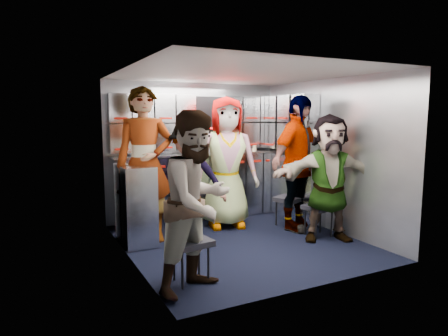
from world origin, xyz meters
name	(u,v)px	position (x,y,z in m)	size (l,w,h in m)	color
floor	(240,242)	(0.00, 0.00, 0.00)	(3.00, 3.00, 0.00)	black
wall_back	(194,151)	(0.00, 1.50, 1.05)	(2.80, 0.04, 2.10)	#8F939C
wall_left	(128,166)	(-1.40, 0.00, 1.05)	(0.04, 3.00, 2.10)	#8F939C
wall_right	(328,155)	(1.40, 0.00, 1.05)	(0.04, 3.00, 2.10)	#8F939C
ceiling	(241,74)	(0.00, 0.00, 2.10)	(2.80, 3.00, 0.02)	silver
cart_bank_back	(200,187)	(0.00, 1.29, 0.49)	(2.68, 0.38, 0.99)	#9FA5AF
cart_bank_left	(136,204)	(-1.19, 0.56, 0.49)	(0.38, 0.76, 0.99)	#9FA5AF
counter	(200,154)	(0.00, 1.29, 1.01)	(2.68, 0.42, 0.03)	#B8BABF
locker_bank_back	(198,123)	(0.00, 1.35, 1.49)	(2.68, 0.28, 0.82)	#9FA5AF
locker_bank_right	(290,123)	(1.25, 0.70, 1.49)	(0.28, 1.00, 0.82)	#9FA5AF
right_cabinet	(293,188)	(1.25, 0.60, 0.50)	(0.28, 1.20, 1.00)	#9FA5AF
coffee_niche	(207,124)	(0.18, 1.41, 1.47)	(0.46, 0.16, 0.84)	black
red_latch_strip	(205,164)	(0.00, 1.09, 0.88)	(2.60, 0.02, 0.03)	#9C0F07
jump_seat_near_left	(191,244)	(-1.03, -0.87, 0.37)	(0.40, 0.39, 0.42)	black
jump_seat_mid_left	(184,205)	(-0.50, 0.68, 0.40)	(0.48, 0.47, 0.45)	black
jump_seat_center	(221,199)	(0.18, 0.92, 0.37)	(0.42, 0.40, 0.42)	black
jump_seat_mid_right	(289,200)	(0.98, 0.32, 0.38)	(0.48, 0.47, 0.43)	black
jump_seat_near_right	(319,209)	(1.05, -0.25, 0.37)	(0.43, 0.42, 0.42)	black
attendant_standing	(145,165)	(-1.05, 0.59, 0.98)	(0.72, 0.47, 1.96)	black
attendant_arc_a	(198,202)	(-1.03, -1.05, 0.82)	(0.80, 0.62, 1.65)	black
attendant_arc_b	(189,180)	(-0.50, 0.50, 0.76)	(0.98, 0.57, 1.52)	black
attendant_arc_c	(226,162)	(0.18, 0.74, 0.93)	(0.91, 0.59, 1.86)	black
attendant_arc_d	(297,163)	(0.98, 0.14, 0.94)	(1.10, 0.46, 1.88)	black
attendant_arc_e	(329,178)	(1.05, -0.43, 0.81)	(1.50, 0.48, 1.62)	black
bottle_left	(189,145)	(-0.20, 1.24, 1.16)	(0.06, 0.06, 0.27)	white
bottle_mid	(208,146)	(0.12, 1.24, 1.14)	(0.06, 0.06, 0.23)	white
bottle_right	(217,144)	(0.27, 1.24, 1.16)	(0.07, 0.07, 0.26)	white
cup_left	(135,153)	(-1.02, 1.23, 1.08)	(0.08, 0.08, 0.09)	#C0B187
cup_right	(254,148)	(0.93, 1.23, 1.08)	(0.08, 0.08, 0.10)	#C0B187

